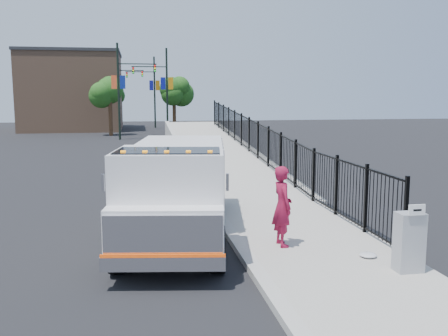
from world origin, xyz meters
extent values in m
plane|color=black|center=(0.00, 0.00, 0.00)|extent=(120.00, 120.00, 0.00)
cube|color=#9E998E|center=(1.93, -2.00, 0.06)|extent=(3.55, 12.00, 0.12)
cube|color=#ADAAA3|center=(0.00, -2.00, 0.08)|extent=(0.30, 12.00, 0.16)
cube|color=#9E998E|center=(2.12, 16.00, 0.00)|extent=(3.95, 24.06, 3.19)
cube|color=black|center=(3.55, 12.00, 0.90)|extent=(0.10, 28.00, 1.80)
cube|color=black|center=(-1.36, 1.14, 0.55)|extent=(2.05, 6.92, 0.22)
cube|color=white|center=(-1.72, -1.15, 1.56)|extent=(2.68, 2.56, 2.02)
cube|color=white|center=(-1.91, -2.39, 1.06)|extent=(2.45, 1.06, 1.01)
cube|color=silver|center=(-1.97, -2.76, 1.06)|extent=(2.30, 0.44, 0.86)
cube|color=silver|center=(-1.98, -2.84, 0.55)|extent=(2.42, 0.55, 0.28)
cube|color=#F04808|center=(-1.98, -2.84, 0.71)|extent=(2.40, 0.42, 0.06)
cube|color=black|center=(-1.75, -1.40, 2.17)|extent=(2.39, 1.64, 0.86)
cube|color=white|center=(-1.16, 2.43, 1.56)|extent=(3.04, 4.55, 1.71)
cube|color=silver|center=(-3.12, -1.95, 2.02)|extent=(0.07, 0.07, 0.35)
cube|color=silver|center=(-0.63, -2.34, 2.02)|extent=(0.07, 0.07, 0.35)
cube|color=orange|center=(-2.70, -1.61, 2.59)|extent=(0.11, 0.10, 0.06)
cube|color=orange|center=(-2.26, -1.68, 2.59)|extent=(0.11, 0.10, 0.06)
cube|color=orange|center=(-1.81, -1.75, 2.59)|extent=(0.11, 0.10, 0.06)
cube|color=orange|center=(-1.36, -1.82, 2.59)|extent=(0.11, 0.10, 0.06)
cube|color=orange|center=(-0.91, -1.89, 2.59)|extent=(0.11, 0.10, 0.06)
cylinder|color=black|center=(-2.87, -1.68, 0.50)|extent=(0.47, 1.05, 1.01)
cylinder|color=black|center=(-0.78, -2.01, 0.50)|extent=(0.47, 1.05, 1.01)
cylinder|color=black|center=(-2.11, 3.19, 0.50)|extent=(0.47, 1.05, 1.01)
cylinder|color=black|center=(-0.02, 2.87, 0.50)|extent=(0.47, 1.05, 1.01)
cylinder|color=black|center=(-1.94, 4.29, 0.50)|extent=(0.47, 1.05, 1.01)
cylinder|color=black|center=(0.15, 3.96, 0.50)|extent=(0.47, 1.05, 1.01)
imported|color=maroon|center=(1.02, -0.76, 1.10)|extent=(0.52, 0.75, 1.96)
cube|color=gray|center=(3.10, -2.95, 0.75)|extent=(0.55, 0.40, 1.25)
cube|color=white|center=(3.10, -3.17, 1.48)|extent=(0.35, 0.04, 0.22)
ellipsoid|color=silver|center=(2.70, -1.96, 0.17)|extent=(0.39, 0.39, 0.10)
cylinder|color=black|center=(-3.80, 30.78, 4.00)|extent=(0.18, 0.18, 8.00)
cube|color=black|center=(-2.20, 30.78, 6.30)|extent=(3.20, 0.08, 0.08)
cube|color=black|center=(-0.76, 30.78, 5.95)|extent=(0.18, 0.22, 0.60)
cube|color=navy|center=(-3.45, 30.78, 4.80)|extent=(0.45, 0.04, 1.10)
cube|color=#F25426|center=(-4.15, 30.78, 4.80)|extent=(0.45, 0.04, 1.10)
cylinder|color=black|center=(0.47, 34.83, 4.00)|extent=(0.18, 0.18, 8.00)
cube|color=black|center=(-1.13, 34.83, 6.30)|extent=(3.20, 0.08, 0.08)
cube|color=black|center=(-2.57, 34.83, 5.95)|extent=(0.18, 0.22, 0.60)
cube|color=orange|center=(0.82, 34.83, 4.80)|extent=(0.45, 0.04, 1.10)
cube|color=navy|center=(0.12, 34.83, 4.80)|extent=(0.45, 0.04, 1.10)
cylinder|color=black|center=(-4.69, 42.45, 4.00)|extent=(0.18, 0.18, 8.00)
cube|color=black|center=(-3.09, 42.45, 6.30)|extent=(3.20, 0.08, 0.08)
cube|color=black|center=(-1.65, 42.45, 5.95)|extent=(0.18, 0.22, 0.60)
cube|color=#234A8A|center=(-4.34, 42.45, 4.80)|extent=(0.45, 0.04, 1.10)
cube|color=#C14207|center=(-5.04, 42.45, 4.80)|extent=(0.45, 0.04, 1.10)
cylinder|color=black|center=(-0.27, 45.53, 4.00)|extent=(0.18, 0.18, 8.00)
cube|color=black|center=(-1.87, 45.53, 6.30)|extent=(3.20, 0.08, 0.08)
cube|color=black|center=(-3.31, 45.53, 5.95)|extent=(0.18, 0.22, 0.60)
cube|color=#C17510|center=(0.08, 45.53, 4.80)|extent=(0.45, 0.04, 1.10)
cube|color=#111493|center=(-0.62, 45.53, 4.80)|extent=(0.45, 0.04, 1.10)
cylinder|color=#382314|center=(-4.73, 35.06, 1.60)|extent=(0.36, 0.36, 3.20)
sphere|color=#194714|center=(-4.73, 35.06, 4.00)|extent=(2.51, 2.51, 2.51)
cylinder|color=#382314|center=(1.39, 38.38, 1.60)|extent=(0.36, 0.36, 3.20)
sphere|color=#194714|center=(1.39, 38.38, 4.00)|extent=(2.34, 2.34, 2.34)
cylinder|color=#382314|center=(-5.13, 49.47, 1.60)|extent=(0.36, 0.36, 3.20)
sphere|color=#194714|center=(-5.13, 49.47, 4.00)|extent=(2.59, 2.59, 2.59)
cube|color=#8C664C|center=(-9.00, 44.00, 4.00)|extent=(10.00, 10.00, 8.00)
camera|label=1|loc=(-2.42, -12.14, 3.78)|focal=40.00mm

